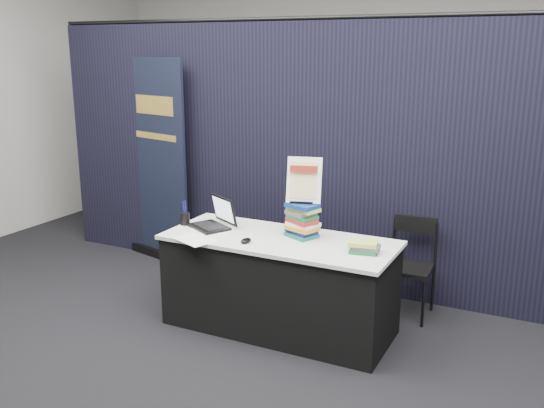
% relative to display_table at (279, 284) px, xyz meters
% --- Properties ---
extents(floor, '(8.00, 8.00, 0.00)m').
position_rel_display_table_xyz_m(floor, '(0.00, -0.55, -0.38)').
color(floor, black).
rests_on(floor, ground).
extents(wall_back, '(8.00, 0.02, 3.50)m').
position_rel_display_table_xyz_m(wall_back, '(0.00, 3.45, 1.37)').
color(wall_back, '#AEABA4').
rests_on(wall_back, floor).
extents(drape_partition, '(6.00, 0.08, 2.40)m').
position_rel_display_table_xyz_m(drape_partition, '(0.00, 1.05, 0.82)').
color(drape_partition, black).
rests_on(drape_partition, floor).
extents(display_table, '(1.80, 0.75, 0.75)m').
position_rel_display_table_xyz_m(display_table, '(0.00, 0.00, 0.00)').
color(display_table, black).
rests_on(display_table, floor).
extents(laptop, '(0.40, 0.40, 0.25)m').
position_rel_display_table_xyz_m(laptop, '(-0.62, 0.03, 0.43)').
color(laptop, black).
rests_on(laptop, display_table).
extents(mouse, '(0.07, 0.11, 0.03)m').
position_rel_display_table_xyz_m(mouse, '(-0.18, -0.21, 0.39)').
color(mouse, black).
rests_on(mouse, display_table).
extents(brochure_left, '(0.35, 0.26, 0.00)m').
position_rel_display_table_xyz_m(brochure_left, '(-0.59, -0.02, 0.38)').
color(brochure_left, white).
rests_on(brochure_left, display_table).
extents(brochure_mid, '(0.37, 0.32, 0.00)m').
position_rel_display_table_xyz_m(brochure_mid, '(-0.56, -0.32, 0.38)').
color(brochure_mid, white).
rests_on(brochure_mid, display_table).
extents(brochure_right, '(0.36, 0.31, 0.00)m').
position_rel_display_table_xyz_m(brochure_right, '(-0.55, -0.23, 0.38)').
color(brochure_right, silver).
rests_on(brochure_right, display_table).
extents(pen_cup, '(0.10, 0.10, 0.10)m').
position_rel_display_table_xyz_m(pen_cup, '(-0.86, -0.02, 0.43)').
color(pen_cup, black).
rests_on(pen_cup, display_table).
extents(book_stack_tall, '(0.27, 0.24, 0.27)m').
position_rel_display_table_xyz_m(book_stack_tall, '(0.14, 0.11, 0.51)').
color(book_stack_tall, '#185D5B').
rests_on(book_stack_tall, display_table).
extents(book_stack_short, '(0.21, 0.18, 0.08)m').
position_rel_display_table_xyz_m(book_stack_short, '(0.69, -0.03, 0.41)').
color(book_stack_short, '#1A642F').
rests_on(book_stack_short, display_table).
extents(info_sign, '(0.28, 0.17, 0.36)m').
position_rel_display_table_xyz_m(info_sign, '(0.14, 0.14, 0.81)').
color(info_sign, black).
rests_on(info_sign, book_stack_tall).
extents(pullup_banner, '(0.88, 0.31, 2.08)m').
position_rel_display_table_xyz_m(pullup_banner, '(-1.85, 0.95, 0.55)').
color(pullup_banner, black).
rests_on(pullup_banner, floor).
extents(stacking_chair, '(0.38, 0.39, 0.81)m').
position_rel_display_table_xyz_m(stacking_chair, '(0.84, 0.74, 0.07)').
color(stacking_chair, black).
rests_on(stacking_chair, floor).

